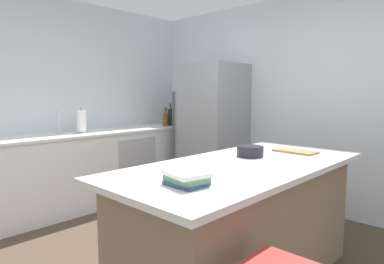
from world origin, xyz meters
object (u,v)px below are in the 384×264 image
object	(u,v)px
paper_towel_roll	(81,122)
syrup_bottle	(173,118)
cookbook_stack	(186,178)
refrigerator	(211,131)
hot_sauce_bottle	(176,118)
wine_bottle	(171,117)
kitchen_island	(242,223)
whiskey_bottle	(166,119)
cutting_board	(295,151)
sink_faucet	(59,121)
mixing_bowl	(250,151)

from	to	relation	value
paper_towel_roll	syrup_bottle	size ratio (longest dim) A/B	1.11
cookbook_stack	refrigerator	bearing A→B (deg)	127.40
syrup_bottle	cookbook_stack	distance (m)	3.39
hot_sauce_bottle	wine_bottle	xyz separation A→B (m)	(0.08, -0.19, 0.04)
kitchen_island	whiskey_bottle	bearing A→B (deg)	149.94
whiskey_bottle	kitchen_island	bearing A→B (deg)	-30.06
paper_towel_roll	syrup_bottle	world-z (taller)	paper_towel_roll
syrup_bottle	whiskey_bottle	xyz separation A→B (m)	(0.04, -0.19, -0.00)
hot_sauce_bottle	cutting_board	distance (m)	2.67
paper_towel_roll	cutting_board	world-z (taller)	paper_towel_roll
wine_bottle	sink_faucet	bearing A→B (deg)	-93.93
sink_faucet	hot_sauce_bottle	xyz separation A→B (m)	(0.04, 1.87, -0.06)
sink_faucet	paper_towel_roll	bearing A→B (deg)	78.72
sink_faucet	whiskey_bottle	bearing A→B (deg)	86.11
refrigerator	sink_faucet	bearing A→B (deg)	-117.68
cookbook_stack	mixing_bowl	xyz separation A→B (m)	(-0.23, 0.97, 0.00)
refrigerator	syrup_bottle	size ratio (longest dim) A/B	6.45
hot_sauce_bottle	kitchen_island	bearing A→B (deg)	-34.10
refrigerator	wine_bottle	bearing A→B (deg)	-177.36
refrigerator	whiskey_bottle	distance (m)	0.82
hot_sauce_bottle	cookbook_stack	size ratio (longest dim) A/B	0.92
refrigerator	mixing_bowl	bearing A→B (deg)	-40.38
cookbook_stack	sink_faucet	bearing A→B (deg)	169.35
paper_towel_roll	sink_faucet	bearing A→B (deg)	-101.28
whiskey_bottle	paper_towel_roll	bearing A→B (deg)	-92.46
hot_sauce_bottle	wine_bottle	size ratio (longest dim) A/B	0.71
wine_bottle	cutting_board	size ratio (longest dim) A/B	0.93
refrigerator	paper_towel_roll	bearing A→B (deg)	-120.16
whiskey_bottle	hot_sauce_bottle	bearing A→B (deg)	103.71
hot_sauce_bottle	mixing_bowl	xyz separation A→B (m)	(2.32, -1.39, -0.08)
paper_towel_roll	mixing_bowl	world-z (taller)	paper_towel_roll
paper_towel_roll	mixing_bowl	bearing A→B (deg)	5.64
sink_faucet	cookbook_stack	size ratio (longest dim) A/B	1.16
hot_sauce_bottle	cutting_board	world-z (taller)	hot_sauce_bottle
wine_bottle	cutting_board	bearing A→B (deg)	-17.66
kitchen_island	cookbook_stack	distance (m)	0.87
paper_towel_roll	hot_sauce_bottle	distance (m)	1.61
wine_bottle	kitchen_island	bearing A→B (deg)	-31.80
syrup_bottle	mixing_bowl	xyz separation A→B (m)	(2.28, -1.29, -0.10)
refrigerator	whiskey_bottle	xyz separation A→B (m)	(-0.79, -0.13, 0.14)
syrup_bottle	wine_bottle	bearing A→B (deg)	-64.92
paper_towel_roll	cookbook_stack	bearing A→B (deg)	-16.28
kitchen_island	whiskey_bottle	distance (m)	2.80
kitchen_island	sink_faucet	distance (m)	2.57
paper_towel_roll	cookbook_stack	xyz separation A→B (m)	(2.54, -0.74, -0.12)
refrigerator	cutting_board	bearing A→B (deg)	-26.30
wine_bottle	paper_towel_roll	bearing A→B (deg)	-92.60
sink_faucet	cutting_board	distance (m)	2.70
wine_bottle	whiskey_bottle	world-z (taller)	wine_bottle
kitchen_island	paper_towel_roll	size ratio (longest dim) A/B	6.79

